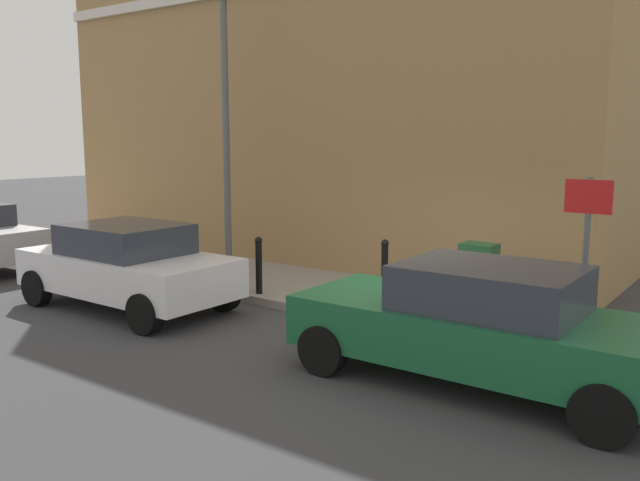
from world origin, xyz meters
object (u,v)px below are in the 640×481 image
object	(u,v)px
car_white	(127,265)
bollard_far_kerb	(259,263)
utility_cabinet	(478,282)
street_sign	(586,238)
bollard_near_cabinet	(385,267)
car_green	(479,323)
lamppost	(226,120)

from	to	relation	value
car_white	bollard_far_kerb	bearing A→B (deg)	-131.80
utility_cabinet	street_sign	bearing A→B (deg)	-115.09
car_white	bollard_near_cabinet	xyz separation A→B (m)	(2.77, -3.52, -0.06)
car_white	bollard_far_kerb	distance (m)	2.29
car_green	bollard_far_kerb	distance (m)	5.06
car_green	lamppost	size ratio (longest dim) A/B	0.77
bollard_far_kerb	street_sign	distance (m)	5.67
bollard_near_cabinet	street_sign	distance (m)	3.84
bollard_near_cabinet	lamppost	distance (m)	4.66
street_sign	lamppost	distance (m)	7.70
car_green	lamppost	world-z (taller)	lamppost
utility_cabinet	bollard_far_kerb	size ratio (longest dim) A/B	1.11
car_white	street_sign	bearing A→B (deg)	-165.46
car_white	utility_cabinet	distance (m)	5.93
car_white	street_sign	size ratio (longest dim) A/B	1.75
car_green	utility_cabinet	distance (m)	2.72
bollard_near_cabinet	utility_cabinet	bearing A→B (deg)	-93.23
car_white	bollard_far_kerb	xyz separation A→B (m)	(1.70, -1.53, -0.06)
utility_cabinet	bollard_near_cabinet	bearing A→B (deg)	86.77
car_green	bollard_far_kerb	bearing A→B (deg)	-17.68
bollard_near_cabinet	street_sign	size ratio (longest dim) A/B	0.45
car_green	bollard_near_cabinet	distance (m)	3.85
bollard_near_cabinet	lamppost	world-z (taller)	lamppost
car_green	bollard_near_cabinet	world-z (taller)	car_green
lamppost	bollard_near_cabinet	bearing A→B (deg)	-91.42
car_green	utility_cabinet	bearing A→B (deg)	-67.13
car_white	lamppost	xyz separation A→B (m)	(2.87, 0.34, 2.54)
car_green	bollard_far_kerb	size ratio (longest dim) A/B	4.27
utility_cabinet	bollard_far_kerb	bearing A→B (deg)	104.48
bollard_far_kerb	street_sign	xyz separation A→B (m)	(0.12, -5.58, 0.96)
street_sign	utility_cabinet	bearing A→B (deg)	64.91
bollard_near_cabinet	car_white	bearing A→B (deg)	128.19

